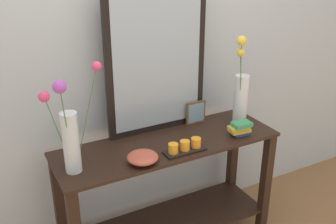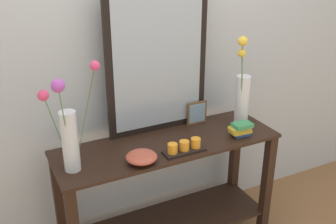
{
  "view_description": "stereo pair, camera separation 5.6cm",
  "coord_description": "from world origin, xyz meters",
  "px_view_note": "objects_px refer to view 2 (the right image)",
  "views": [
    {
      "loc": [
        -0.97,
        -1.82,
        1.87
      ],
      "look_at": [
        0.0,
        0.0,
        0.98
      ],
      "focal_mm": 42.27,
      "sensor_mm": 36.0,
      "label": 1
    },
    {
      "loc": [
        -0.92,
        -1.85,
        1.87
      ],
      "look_at": [
        0.0,
        0.0,
        0.98
      ],
      "focal_mm": 42.27,
      "sensor_mm": 36.0,
      "label": 2
    }
  ],
  "objects_px": {
    "mirror_leaning": "(158,63)",
    "book_stack": "(241,129)",
    "vase_right": "(242,96)",
    "console_table": "(168,186)",
    "tall_vase_left": "(68,132)",
    "decorative_bowl": "(142,157)",
    "picture_frame_small": "(197,113)",
    "candle_tray": "(184,147)"
  },
  "relations": [
    {
      "from": "picture_frame_small",
      "to": "book_stack",
      "type": "xyz_separation_m",
      "value": [
        0.15,
        -0.27,
        -0.03
      ]
    },
    {
      "from": "console_table",
      "to": "tall_vase_left",
      "type": "bearing_deg",
      "value": -174.7
    },
    {
      "from": "mirror_leaning",
      "to": "book_stack",
      "type": "height_order",
      "value": "mirror_leaning"
    },
    {
      "from": "console_table",
      "to": "candle_tray",
      "type": "height_order",
      "value": "candle_tray"
    },
    {
      "from": "mirror_leaning",
      "to": "tall_vase_left",
      "type": "height_order",
      "value": "mirror_leaning"
    },
    {
      "from": "vase_right",
      "to": "candle_tray",
      "type": "bearing_deg",
      "value": -163.3
    },
    {
      "from": "candle_tray",
      "to": "decorative_bowl",
      "type": "distance_m",
      "value": 0.26
    },
    {
      "from": "console_table",
      "to": "tall_vase_left",
      "type": "xyz_separation_m",
      "value": [
        -0.58,
        -0.05,
        0.53
      ]
    },
    {
      "from": "mirror_leaning",
      "to": "picture_frame_small",
      "type": "height_order",
      "value": "mirror_leaning"
    },
    {
      "from": "vase_right",
      "to": "book_stack",
      "type": "relative_size",
      "value": 4.22
    },
    {
      "from": "tall_vase_left",
      "to": "decorative_bowl",
      "type": "xyz_separation_m",
      "value": [
        0.35,
        -0.09,
        -0.19
      ]
    },
    {
      "from": "picture_frame_small",
      "to": "decorative_bowl",
      "type": "height_order",
      "value": "picture_frame_small"
    },
    {
      "from": "decorative_bowl",
      "to": "mirror_leaning",
      "type": "bearing_deg",
      "value": 52.18
    },
    {
      "from": "tall_vase_left",
      "to": "mirror_leaning",
      "type": "bearing_deg",
      "value": 21.7
    },
    {
      "from": "console_table",
      "to": "vase_right",
      "type": "height_order",
      "value": "vase_right"
    },
    {
      "from": "candle_tray",
      "to": "console_table",
      "type": "bearing_deg",
      "value": 102.2
    },
    {
      "from": "picture_frame_small",
      "to": "book_stack",
      "type": "relative_size",
      "value": 1.07
    },
    {
      "from": "mirror_leaning",
      "to": "decorative_bowl",
      "type": "distance_m",
      "value": 0.58
    },
    {
      "from": "mirror_leaning",
      "to": "candle_tray",
      "type": "distance_m",
      "value": 0.52
    },
    {
      "from": "console_table",
      "to": "mirror_leaning",
      "type": "distance_m",
      "value": 0.76
    },
    {
      "from": "vase_right",
      "to": "candle_tray",
      "type": "height_order",
      "value": "vase_right"
    },
    {
      "from": "tall_vase_left",
      "to": "candle_tray",
      "type": "relative_size",
      "value": 2.4
    },
    {
      "from": "tall_vase_left",
      "to": "book_stack",
      "type": "height_order",
      "value": "tall_vase_left"
    },
    {
      "from": "decorative_bowl",
      "to": "console_table",
      "type": "bearing_deg",
      "value": 31.8
    },
    {
      "from": "mirror_leaning",
      "to": "candle_tray",
      "type": "xyz_separation_m",
      "value": [
        0.0,
        -0.33,
        -0.4
      ]
    },
    {
      "from": "picture_frame_small",
      "to": "candle_tray",
      "type": "bearing_deg",
      "value": -130.72
    },
    {
      "from": "book_stack",
      "to": "candle_tray",
      "type": "bearing_deg",
      "value": -177.0
    },
    {
      "from": "console_table",
      "to": "decorative_bowl",
      "type": "distance_m",
      "value": 0.43
    },
    {
      "from": "console_table",
      "to": "picture_frame_small",
      "type": "height_order",
      "value": "picture_frame_small"
    },
    {
      "from": "tall_vase_left",
      "to": "console_table",
      "type": "bearing_deg",
      "value": 5.3
    },
    {
      "from": "mirror_leaning",
      "to": "vase_right",
      "type": "height_order",
      "value": "mirror_leaning"
    },
    {
      "from": "mirror_leaning",
      "to": "book_stack",
      "type": "distance_m",
      "value": 0.64
    },
    {
      "from": "decorative_bowl",
      "to": "book_stack",
      "type": "relative_size",
      "value": 1.2
    },
    {
      "from": "tall_vase_left",
      "to": "picture_frame_small",
      "type": "xyz_separation_m",
      "value": [
        0.86,
        0.21,
        -0.15
      ]
    },
    {
      "from": "tall_vase_left",
      "to": "decorative_bowl",
      "type": "bearing_deg",
      "value": -14.11
    },
    {
      "from": "decorative_bowl",
      "to": "tall_vase_left",
      "type": "bearing_deg",
      "value": 165.89
    },
    {
      "from": "console_table",
      "to": "book_stack",
      "type": "distance_m",
      "value": 0.57
    },
    {
      "from": "console_table",
      "to": "mirror_leaning",
      "type": "relative_size",
      "value": 1.57
    },
    {
      "from": "mirror_leaning",
      "to": "book_stack",
      "type": "xyz_separation_m",
      "value": [
        0.41,
        -0.31,
        -0.38
      ]
    },
    {
      "from": "decorative_bowl",
      "to": "picture_frame_small",
      "type": "bearing_deg",
      "value": 29.79
    },
    {
      "from": "console_table",
      "to": "book_stack",
      "type": "relative_size",
      "value": 9.57
    },
    {
      "from": "console_table",
      "to": "picture_frame_small",
      "type": "bearing_deg",
      "value": 28.1
    }
  ]
}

